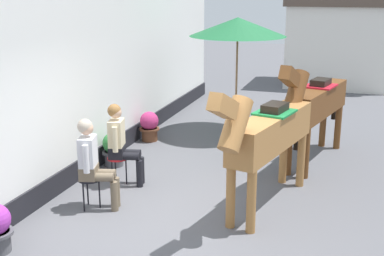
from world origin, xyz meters
name	(u,v)px	position (x,y,z in m)	size (l,w,h in m)	color
ground_plane	(240,158)	(0.00, 3.00, 0.00)	(40.00, 40.00, 0.00)	#56565B
pub_facade_wall	(81,86)	(-2.55, 1.50, 1.54)	(0.34, 14.00, 3.40)	white
distant_cottage	(340,31)	(1.40, 11.24, 1.80)	(3.40, 2.60, 3.50)	silver
seated_visitor_near	(93,159)	(-1.57, 0.06, 0.78)	(0.61, 0.48, 1.39)	black
seated_visitor_far	(121,140)	(-1.59, 1.04, 0.78)	(0.61, 0.48, 1.39)	red
saddled_horse_near	(268,134)	(0.86, 0.88, 1.16)	(0.97, 2.95, 2.06)	#9E6B38
saddled_horse_far	(315,103)	(1.35, 3.16, 1.16)	(0.98, 2.95, 2.06)	brown
flower_planter_inner_far	(114,148)	(-2.13, 1.83, 0.33)	(0.43, 0.43, 0.64)	#4C4C51
flower_planter_farthest	(149,126)	(-2.11, 3.49, 0.33)	(0.43, 0.43, 0.64)	brown
cafe_parasol	(238,28)	(-0.48, 4.63, 2.36)	(2.10, 2.10, 2.58)	black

